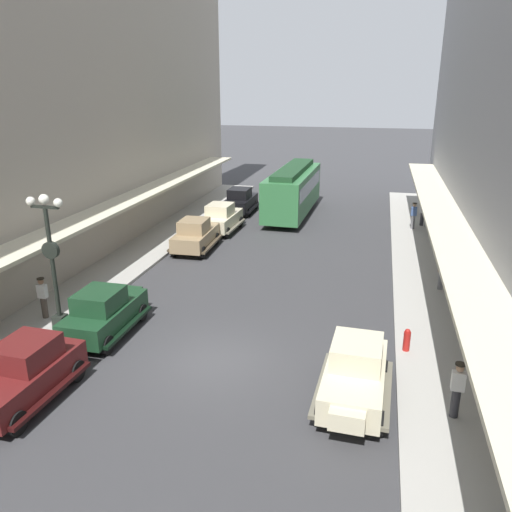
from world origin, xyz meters
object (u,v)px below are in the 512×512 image
pedestrian_2 (442,272)px  fire_hydrant (407,340)px  parked_car_1 (104,311)px  pedestrian_0 (423,213)px  parked_car_0 (24,372)px  parked_car_3 (240,200)px  parked_car_2 (355,372)px  streetcar (293,189)px  pedestrian_4 (457,389)px  lamp_post_with_clock (52,257)px  parked_car_4 (195,234)px  pedestrian_3 (43,297)px  pedestrian_1 (414,215)px  parked_car_5 (221,217)px

pedestrian_2 → fire_hydrant: bearing=-105.5°
parked_car_1 → pedestrian_0: bearing=55.9°
parked_car_0 → parked_car_1: (0.13, 4.39, 0.00)m
parked_car_3 → pedestrian_2: (12.73, -12.39, 0.05)m
parked_car_2 → streetcar: (-5.59, 21.99, 0.96)m
pedestrian_0 → pedestrian_4: bearing=-91.2°
lamp_post_with_clock → parked_car_4: bearing=81.5°
parked_car_1 → parked_car_2: (9.33, -2.11, 0.00)m
parked_car_4 → lamp_post_with_clock: 10.95m
streetcar → fire_hydrant: streetcar is taller
pedestrian_3 → fire_hydrant: bearing=2.5°
parked_car_4 → pedestrian_3: parked_car_4 is taller
parked_car_0 → pedestrian_1: (12.07, 21.97, 0.07)m
parked_car_4 → pedestrian_4: bearing=-46.5°
parked_car_3 → pedestrian_2: bearing=-44.2°
fire_hydrant → pedestrian_1: bearing=86.6°
streetcar → pedestrian_0: size_ratio=5.88×
streetcar → pedestrian_0: bearing=-8.9°
pedestrian_4 → streetcar: bearing=110.5°
parked_car_0 → parked_car_1: 4.39m
parked_car_3 → pedestrian_4: (12.17, -22.10, 0.07)m
parked_car_1 → streetcar: size_ratio=0.44×
parked_car_2 → pedestrian_2: size_ratio=2.63×
streetcar → pedestrian_0: streetcar is taller
pedestrian_0 → lamp_post_with_clock: bearing=-127.5°
parked_car_0 → pedestrian_0: parked_car_0 is taller
pedestrian_1 → pedestrian_2: 10.36m
parked_car_4 → pedestrian_2: size_ratio=2.62×
parked_car_3 → pedestrian_4: size_ratio=2.55×
parked_car_3 → pedestrian_1: bearing=-9.7°
fire_hydrant → pedestrian_3: (-13.85, -0.61, 0.45)m
parked_car_2 → streetcar: streetcar is taller
parked_car_2 → pedestrian_2: parked_car_2 is taller
parked_car_4 → parked_car_5: 4.04m
streetcar → pedestrian_2: 15.49m
parked_car_0 → lamp_post_with_clock: lamp_post_with_clock is taller
fire_hydrant → pedestrian_2: 6.41m
parked_car_0 → pedestrian_1: bearing=61.2°
parked_car_3 → parked_car_4: same height
pedestrian_3 → streetcar: bearing=71.1°
pedestrian_3 → parked_car_3: bearing=81.6°
streetcar → parked_car_4: bearing=-112.8°
parked_car_1 → fire_hydrant: bearing=5.7°
parked_car_3 → streetcar: streetcar is taller
parked_car_1 → parked_car_5: bearing=89.7°
streetcar → pedestrian_1: 8.56m
lamp_post_with_clock → parked_car_3: bearing=85.0°
parked_car_4 → pedestrian_2: (12.86, -3.24, 0.05)m
parked_car_4 → parked_car_5: size_ratio=1.00×
parked_car_3 → pedestrian_1: (12.00, -2.05, 0.07)m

